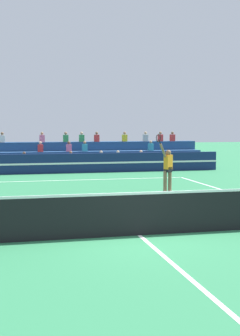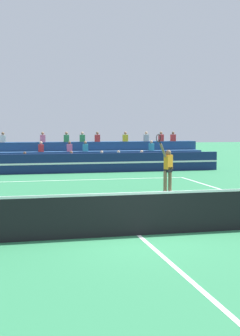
{
  "view_description": "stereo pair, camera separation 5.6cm",
  "coord_description": "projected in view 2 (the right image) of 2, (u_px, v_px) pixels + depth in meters",
  "views": [
    {
      "loc": [
        -2.97,
        -10.74,
        2.65
      ],
      "look_at": [
        0.89,
        5.96,
        1.1
      ],
      "focal_mm": 50.0,
      "sensor_mm": 36.0,
      "label": 1
    },
    {
      "loc": [
        -2.91,
        -10.75,
        2.65
      ],
      "look_at": [
        0.89,
        5.96,
        1.1
      ],
      "focal_mm": 50.0,
      "sensor_mm": 36.0,
      "label": 2
    }
  ],
  "objects": [
    {
      "name": "ground_plane",
      "position": [
        139.0,
        235.0,
        11.32
      ],
      "size": [
        120.0,
        120.0,
        0.0
      ],
      "primitive_type": "plane",
      "color": "#2D7A4C"
    },
    {
      "name": "court_lines",
      "position": [
        139.0,
        235.0,
        11.32
      ],
      "size": [
        11.1,
        23.9,
        0.01
      ],
      "color": "white",
      "rests_on": "ground"
    },
    {
      "name": "tennis_net",
      "position": [
        139.0,
        213.0,
        11.28
      ],
      "size": [
        12.0,
        0.1,
        1.1
      ],
      "color": "black",
      "rests_on": "ground"
    },
    {
      "name": "sponsor_banner_wall",
      "position": [
        67.0,
        163.0,
        26.25
      ],
      "size": [
        18.0,
        0.26,
        1.1
      ],
      "color": "navy",
      "rests_on": "ground"
    },
    {
      "name": "bleacher_stand",
      "position": [
        63.0,
        158.0,
        28.71
      ],
      "size": [
        17.56,
        2.85,
        2.28
      ],
      "color": "navy",
      "rests_on": "ground"
    },
    {
      "name": "tennis_player",
      "position": [
        168.0,
        168.0,
        18.29
      ],
      "size": [
        0.97,
        0.79,
        2.4
      ],
      "color": "brown",
      "rests_on": "ground"
    },
    {
      "name": "tennis_ball",
      "position": [
        34.0,
        220.0,
        13.03
      ],
      "size": [
        0.07,
        0.07,
        0.07
      ],
      "primitive_type": "sphere",
      "color": "#C6DB33",
      "rests_on": "ground"
    }
  ]
}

